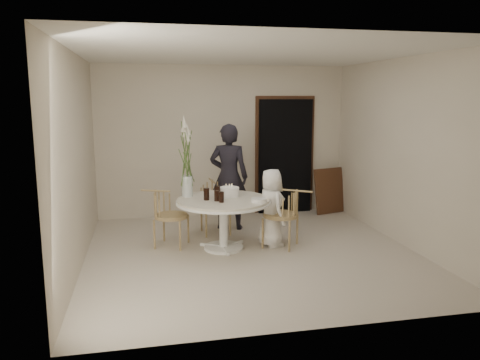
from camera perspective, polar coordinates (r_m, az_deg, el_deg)
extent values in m
plane|color=beige|center=(6.60, 1.41, -8.84)|extent=(4.50, 4.50, 0.00)
plane|color=white|center=(6.26, 1.52, 15.22)|extent=(4.50, 4.50, 0.00)
plane|color=beige|center=(8.48, -2.04, 4.74)|extent=(4.50, 0.00, 4.50)
plane|color=beige|center=(4.16, 8.59, -0.97)|extent=(4.50, 0.00, 4.50)
plane|color=beige|center=(6.18, -19.32, 2.18)|extent=(0.00, 4.50, 4.50)
plane|color=beige|center=(7.15, 19.34, 3.17)|extent=(0.00, 4.50, 4.50)
cube|color=black|center=(8.72, 5.51, 2.86)|extent=(1.00, 0.10, 2.10)
cube|color=#51331C|center=(8.76, 5.44, 3.29)|extent=(1.12, 0.03, 2.22)
cylinder|color=white|center=(6.75, -2.00, -8.21)|extent=(0.56, 0.56, 0.04)
cylinder|color=white|center=(6.66, -2.02, -5.55)|extent=(0.12, 0.12, 0.65)
cylinder|color=white|center=(6.58, -2.04, -2.70)|extent=(1.33, 1.33, 0.03)
cylinder|color=beige|center=(6.57, -2.04, -2.48)|extent=(1.30, 1.30, 0.04)
cube|color=#51331C|center=(8.87, 10.84, -1.29)|extent=(0.66, 0.36, 0.83)
cylinder|color=tan|center=(7.23, -4.14, -5.38)|extent=(0.03, 0.03, 0.43)
cylinder|color=tan|center=(7.32, -1.21, -5.18)|extent=(0.03, 0.03, 0.43)
cylinder|color=tan|center=(7.59, -4.72, -4.64)|extent=(0.03, 0.03, 0.43)
cylinder|color=tan|center=(7.67, -1.92, -4.45)|extent=(0.03, 0.03, 0.43)
cylinder|color=tan|center=(7.40, -3.01, -3.16)|extent=(0.48, 0.48, 0.05)
cylinder|color=tan|center=(7.07, 3.89, -5.67)|extent=(0.03, 0.03, 0.45)
cylinder|color=tan|center=(6.71, 2.78, -6.52)|extent=(0.03, 0.03, 0.45)
cylinder|color=tan|center=(6.96, 6.99, -5.99)|extent=(0.03, 0.03, 0.45)
cylinder|color=tan|center=(6.59, 6.03, -6.88)|extent=(0.03, 0.03, 0.45)
cylinder|color=tan|center=(6.77, 4.95, -4.28)|extent=(0.49, 0.49, 0.05)
cylinder|color=tan|center=(6.66, -7.32, -6.81)|extent=(0.03, 0.03, 0.43)
cylinder|color=tan|center=(7.00, -6.32, -5.93)|extent=(0.03, 0.03, 0.43)
cylinder|color=tan|center=(6.78, -10.40, -6.57)|extent=(0.03, 0.03, 0.43)
cylinder|color=tan|center=(7.13, -9.26, -5.72)|extent=(0.03, 0.03, 0.43)
cylinder|color=tan|center=(6.83, -8.37, -4.37)|extent=(0.48, 0.48, 0.05)
imported|color=black|center=(7.60, -1.37, 0.40)|extent=(0.73, 0.60, 1.72)
imported|color=white|center=(6.76, 3.84, -3.40)|extent=(0.47, 0.62, 1.13)
cylinder|color=white|center=(6.71, -1.30, -1.46)|extent=(0.28, 0.28, 0.13)
cylinder|color=beige|center=(6.69, -1.31, -0.68)|extent=(0.01, 0.01, 0.05)
cylinder|color=beige|center=(6.73, -0.98, -0.62)|extent=(0.01, 0.01, 0.05)
cylinder|color=beige|center=(6.71, -1.72, -0.66)|extent=(0.01, 0.01, 0.05)
cylinder|color=beige|center=(6.65, -1.05, -0.75)|extent=(0.01, 0.01, 0.05)
cylinder|color=black|center=(6.42, -2.86, -1.94)|extent=(0.09, 0.09, 0.15)
cylinder|color=black|center=(6.34, -2.28, -2.10)|extent=(0.09, 0.09, 0.15)
cylinder|color=black|center=(6.49, -4.11, -1.73)|extent=(0.10, 0.10, 0.17)
cylinder|color=black|center=(6.63, -2.78, -1.45)|extent=(0.08, 0.08, 0.17)
cylinder|color=white|center=(6.36, 2.33, -2.49)|extent=(0.28, 0.28, 0.05)
cylinder|color=silver|center=(6.74, -6.46, -0.77)|extent=(0.16, 0.16, 0.30)
cylinder|color=#45632A|center=(6.70, -6.30, 2.37)|extent=(0.01, 0.01, 0.74)
cone|color=beige|center=(6.66, -6.36, 5.52)|extent=(0.07, 0.07, 0.19)
cylinder|color=#45632A|center=(6.71, -6.55, 2.65)|extent=(0.01, 0.01, 0.80)
cone|color=beige|center=(6.67, -6.62, 6.07)|extent=(0.07, 0.07, 0.19)
cylinder|color=#45632A|center=(6.68, -6.78, 2.89)|extent=(0.01, 0.01, 0.87)
cone|color=beige|center=(6.64, -6.86, 6.60)|extent=(0.07, 0.07, 0.19)
cylinder|color=#45632A|center=(6.65, -6.76, 3.13)|extent=(0.01, 0.01, 0.93)
cone|color=beige|center=(6.61, -6.85, 7.13)|extent=(0.07, 0.07, 0.19)
cylinder|color=#45632A|center=(6.65, -6.50, 2.31)|extent=(0.01, 0.01, 0.74)
cone|color=beige|center=(6.61, -6.56, 5.48)|extent=(0.07, 0.07, 0.19)
cylinder|color=#45632A|center=(6.66, -6.28, 2.60)|extent=(0.01, 0.01, 0.80)
cone|color=beige|center=(6.62, -6.35, 6.05)|extent=(0.07, 0.07, 0.19)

